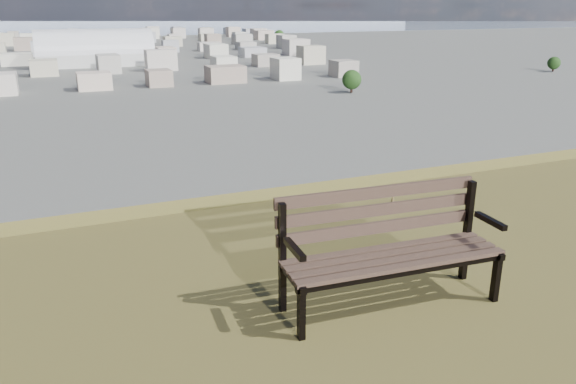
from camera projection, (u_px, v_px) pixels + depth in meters
name	position (u px, v px, depth m)	size (l,w,h in m)	color
park_bench	(388.00, 242.00, 4.19)	(1.69, 0.64, 0.87)	#4A362A
arena	(96.00, 54.00, 263.87)	(52.27, 22.39, 22.00)	silver
city_blocks	(45.00, 45.00, 354.01)	(395.00, 361.00, 7.00)	beige
bay_water	(42.00, 25.00, 796.78)	(2400.00, 700.00, 0.12)	#8190A4
far_hills	(8.00, 6.00, 1205.57)	(2050.00, 340.00, 60.00)	#9EABC4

